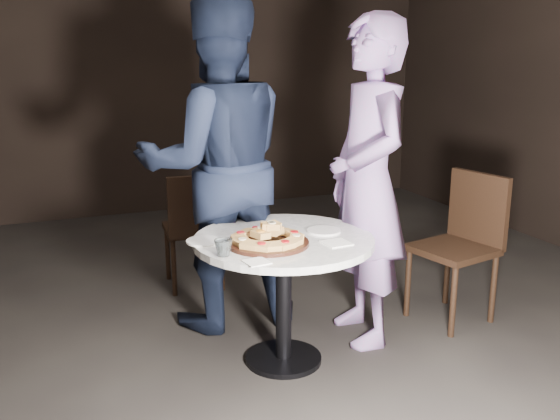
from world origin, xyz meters
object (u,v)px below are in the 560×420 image
object	(u,v)px
serving_board	(268,243)
focaccia_pile	(268,236)
water_glass	(223,248)
chair_right	(464,236)
diner_navy	(217,166)
diner_teal	(367,183)
chair_far	(195,223)
table	(284,261)

from	to	relation	value
serving_board	focaccia_pile	distance (m)	0.03
water_glass	chair_right	world-z (taller)	chair_right
water_glass	diner_navy	world-z (taller)	diner_navy
diner_teal	water_glass	bearing A→B (deg)	-66.57
diner_teal	chair_far	bearing A→B (deg)	-140.31
chair_right	chair_far	bearing A→B (deg)	-138.86
chair_far	diner_navy	world-z (taller)	diner_navy
serving_board	diner_teal	bearing A→B (deg)	17.21
focaccia_pile	diner_navy	xyz separation A→B (m)	(-0.04, 0.71, 0.23)
focaccia_pile	chair_right	xyz separation A→B (m)	(1.35, 0.22, -0.22)
diner_navy	chair_far	bearing A→B (deg)	-84.62
serving_board	table	bearing A→B (deg)	35.56
table	diner_teal	bearing A→B (deg)	12.44
chair_far	chair_right	distance (m)	1.74
water_glass	chair_far	distance (m)	1.39
chair_far	diner_navy	size ratio (longest dim) A/B	0.43
table	focaccia_pile	world-z (taller)	focaccia_pile
focaccia_pile	diner_navy	distance (m)	0.74
water_glass	diner_navy	bearing A→B (deg)	75.22
serving_board	water_glass	bearing A→B (deg)	-161.70
table	chair_right	world-z (taller)	chair_right
diner_navy	diner_teal	world-z (taller)	diner_navy
table	diner_navy	distance (m)	0.76
focaccia_pile	water_glass	world-z (taller)	focaccia_pile
table	water_glass	xyz separation A→B (m)	(-0.37, -0.17, 0.17)
serving_board	chair_right	world-z (taller)	chair_right
serving_board	water_glass	distance (m)	0.26
table	chair_right	distance (m)	1.24
diner_navy	table	bearing A→B (deg)	108.94
water_glass	chair_far	world-z (taller)	chair_far
table	water_glass	distance (m)	0.44
chair_far	serving_board	bearing A→B (deg)	96.76
serving_board	focaccia_pile	xyz separation A→B (m)	(0.00, 0.00, 0.03)
table	chair_right	size ratio (longest dim) A/B	1.06
serving_board	diner_teal	size ratio (longest dim) A/B	0.22
serving_board	diner_navy	bearing A→B (deg)	93.17
chair_right	water_glass	bearing A→B (deg)	-91.41
focaccia_pile	diner_teal	world-z (taller)	diner_teal
serving_board	diner_teal	distance (m)	0.72
diner_navy	focaccia_pile	bearing A→B (deg)	97.99
table	focaccia_pile	bearing A→B (deg)	-145.02
chair_far	chair_right	size ratio (longest dim) A/B	0.92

